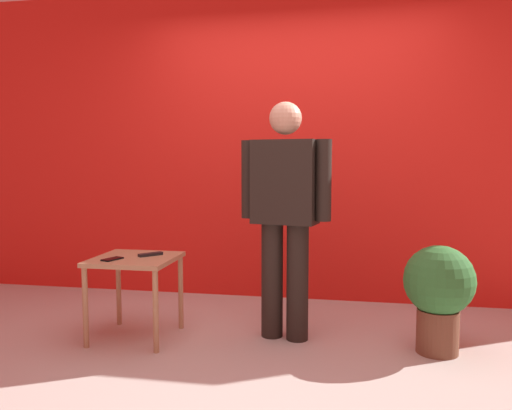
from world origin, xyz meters
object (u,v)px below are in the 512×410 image
at_px(potted_plant, 439,290).
at_px(side_table, 135,269).
at_px(cell_phone, 112,259).
at_px(tv_remote, 151,254).
at_px(standing_person, 285,208).

bearing_deg(potted_plant, side_table, -177.63).
bearing_deg(cell_phone, tv_remote, 62.65).
bearing_deg(cell_phone, potted_plant, 25.13).
distance_m(side_table, tv_remote, 0.14).
distance_m(standing_person, side_table, 1.11).
xyz_separation_m(standing_person, potted_plant, (0.99, -0.10, -0.49)).
bearing_deg(side_table, potted_plant, 2.37).
height_order(cell_phone, tv_remote, tv_remote).
relative_size(side_table, potted_plant, 0.82).
bearing_deg(standing_person, side_table, -169.80).
bearing_deg(tv_remote, cell_phone, -93.65).
xyz_separation_m(standing_person, side_table, (-1.01, -0.18, -0.42)).
xyz_separation_m(standing_person, tv_remote, (-0.92, -0.12, -0.33)).
bearing_deg(standing_person, tv_remote, -172.71).
bearing_deg(tv_remote, standing_person, 50.69).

